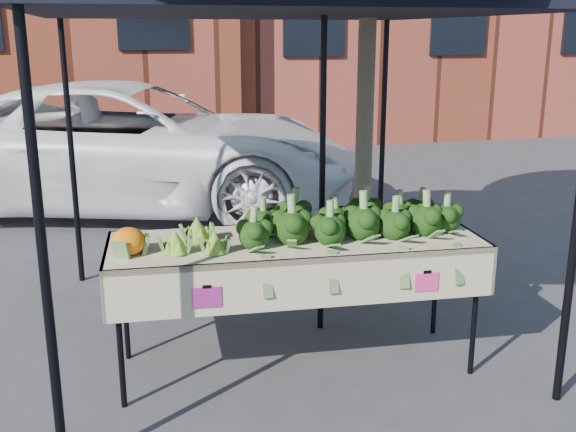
# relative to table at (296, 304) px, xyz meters

# --- Properties ---
(ground) EXTENTS (90.00, 90.00, 0.00)m
(ground) POSITION_rel_table_xyz_m (0.20, 0.09, -0.45)
(ground) COLOR #343437
(table) EXTENTS (2.45, 0.97, 0.90)m
(table) POSITION_rel_table_xyz_m (0.00, 0.00, 0.00)
(table) COLOR #C1B493
(table) RESTS_ON ground
(canopy) EXTENTS (3.16, 3.16, 2.74)m
(canopy) POSITION_rel_table_xyz_m (-0.00, 0.62, 0.92)
(canopy) COLOR black
(canopy) RESTS_ON ground
(broccoli_heap) EXTENTS (1.55, 0.58, 0.27)m
(broccoli_heap) POSITION_rel_table_xyz_m (0.36, 0.03, 0.58)
(broccoli_heap) COLOR black
(broccoli_heap) RESTS_ON table
(romanesco_cluster) EXTENTS (0.44, 0.48, 0.21)m
(romanesco_cluster) POSITION_rel_table_xyz_m (-0.67, -0.01, 0.55)
(romanesco_cluster) COLOR #79A930
(romanesco_cluster) RESTS_ON table
(cauliflower_pair) EXTENTS (0.21, 0.21, 0.19)m
(cauliflower_pair) POSITION_rel_table_xyz_m (-1.05, -0.05, 0.54)
(cauliflower_pair) COLOR orange
(cauliflower_pair) RESTS_ON table
(street_tree) EXTENTS (2.11, 2.11, 4.16)m
(street_tree) POSITION_rel_table_xyz_m (0.93, 1.24, 1.63)
(street_tree) COLOR #1E4C14
(street_tree) RESTS_ON ground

